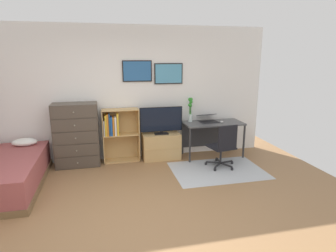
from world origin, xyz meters
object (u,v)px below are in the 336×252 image
at_px(television, 161,121).
at_px(desk, 212,128).
at_px(bookshelf, 117,131).
at_px(computer_mouse, 222,122).
at_px(laptop, 208,119).
at_px(office_chair, 224,145).
at_px(bamboo_vase, 190,109).
at_px(tv_stand, 161,146).
at_px(dresser, 77,135).

distance_m(television, desk, 1.13).
bearing_deg(bookshelf, computer_mouse, -5.22).
bearing_deg(laptop, desk, -18.33).
height_order(office_chair, laptop, laptop).
relative_size(computer_mouse, bamboo_vase, 0.20).
bearing_deg(television, desk, 0.35).
bearing_deg(tv_stand, laptop, 0.29).
bearing_deg(dresser, office_chair, -15.74).
relative_size(dresser, desk, 1.00).
xyz_separation_m(television, desk, (1.10, 0.01, -0.22)).
bearing_deg(bookshelf, desk, -1.97).
distance_m(dresser, office_chair, 2.83).
distance_m(dresser, tv_stand, 1.70).
bearing_deg(office_chair, bamboo_vase, 104.21).
relative_size(desk, computer_mouse, 11.91).
height_order(desk, laptop, laptop).
height_order(tv_stand, desk, desk).
bearing_deg(television, laptop, 1.55).
distance_m(television, bamboo_vase, 0.69).
height_order(dresser, computer_mouse, dresser).
bearing_deg(bookshelf, office_chair, -23.23).
distance_m(computer_mouse, bamboo_vase, 0.71).
relative_size(desk, office_chair, 1.44).
height_order(bookshelf, laptop, bookshelf).
distance_m(bookshelf, laptop, 1.92).
height_order(tv_stand, bamboo_vase, bamboo_vase).
distance_m(dresser, bookshelf, 0.78).
bearing_deg(television, bookshelf, 175.16).
relative_size(bookshelf, laptop, 2.48).
height_order(television, laptop, television).
xyz_separation_m(television, computer_mouse, (1.27, -0.12, -0.06)).
height_order(television, desk, television).
xyz_separation_m(dresser, bamboo_vase, (2.32, 0.10, 0.39)).
bearing_deg(dresser, desk, -0.01).
bearing_deg(bookshelf, laptop, -1.44).
distance_m(bookshelf, computer_mouse, 2.18).
height_order(television, office_chair, television).
bearing_deg(computer_mouse, desk, 142.71).
relative_size(tv_stand, laptop, 1.78).
distance_m(television, office_chair, 1.35).
relative_size(office_chair, laptop, 1.98).
xyz_separation_m(tv_stand, laptop, (1.02, 0.01, 0.54)).
relative_size(bookshelf, television, 1.23).
xyz_separation_m(dresser, desk, (2.77, -0.00, -0.01)).
bearing_deg(dresser, laptop, 0.43).
bearing_deg(dresser, television, -0.25).
xyz_separation_m(bookshelf, laptop, (1.91, -0.05, 0.18)).
xyz_separation_m(tv_stand, television, (0.00, -0.02, 0.55)).
bearing_deg(laptop, tv_stand, 175.71).
xyz_separation_m(television, office_chair, (1.05, -0.76, -0.36)).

